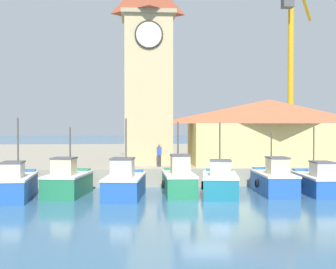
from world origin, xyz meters
name	(u,v)px	position (x,y,z in m)	size (l,w,h in m)	color
ground_plane	(206,204)	(0.00, 0.00, 0.00)	(300.00, 300.00, 0.00)	#386689
quay_wharf	(168,157)	(0.00, 26.87, 0.61)	(120.00, 40.00, 1.21)	#9E937F
fishing_boat_left_outer	(16,185)	(-10.49, 2.72, 0.79)	(2.06, 5.15, 4.61)	#2356A8
fishing_boat_left_inner	(67,182)	(-7.72, 3.65, 0.81)	(2.73, 4.46, 4.06)	#237A4C
fishing_boat_mid_left	(124,184)	(-4.33, 2.65, 0.81)	(2.62, 5.03, 4.58)	#2356A8
fishing_boat_center	(179,181)	(-1.08, 3.46, 0.84)	(1.92, 4.50, 4.39)	#237A4C
fishing_boat_mid_right	(220,183)	(1.28, 2.76, 0.79)	(2.63, 4.62, 4.35)	#196B7F
fishing_boat_right_inner	(274,180)	(4.75, 3.49, 0.80)	(2.12, 4.92, 3.81)	#2356A8
fishing_boat_right_outer	(317,182)	(7.42, 3.37, 0.72)	(2.12, 5.24, 4.08)	#2356A8
clock_tower	(148,64)	(-2.68, 11.31, 8.86)	(4.03, 4.03, 16.13)	tan
warehouse_right	(269,131)	(6.52, 10.55, 3.73)	(12.30, 5.65, 4.91)	#E5D17A
port_crane_near	(291,84)	(11.53, 20.11, 8.11)	(5.89, 8.48, 18.96)	#976E11
dock_worker_near_tower	(159,155)	(-1.98, 8.75, 2.06)	(0.34, 0.22, 1.62)	#33333D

